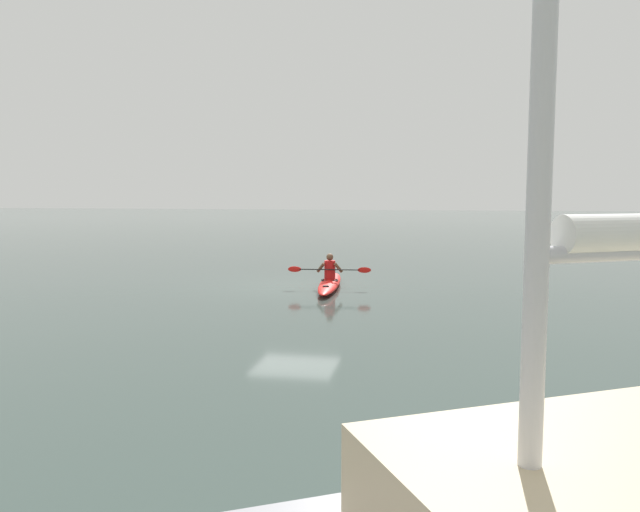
{
  "coord_description": "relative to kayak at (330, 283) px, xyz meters",
  "views": [
    {
      "loc": [
        -4.26,
        18.63,
        2.89
      ],
      "look_at": [
        -1.46,
        3.7,
        1.33
      ],
      "focal_mm": 35.51,
      "sensor_mm": 36.0,
      "label": 1
    }
  ],
  "objects": [
    {
      "name": "kayak",
      "position": [
        0.0,
        0.0,
        0.0
      ],
      "size": [
        0.93,
        4.42,
        0.26
      ],
      "color": "red",
      "rests_on": "ground"
    },
    {
      "name": "kayaker",
      "position": [
        -0.0,
        0.01,
        0.46
      ],
      "size": [
        2.47,
        0.49,
        0.77
      ],
      "color": "red",
      "rests_on": "kayak"
    },
    {
      "name": "ground_plane",
      "position": [
        1.08,
        -0.09,
        -0.13
      ],
      "size": [
        160.0,
        160.0,
        0.0
      ],
      "primitive_type": "plane",
      "color": "#384742"
    }
  ]
}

